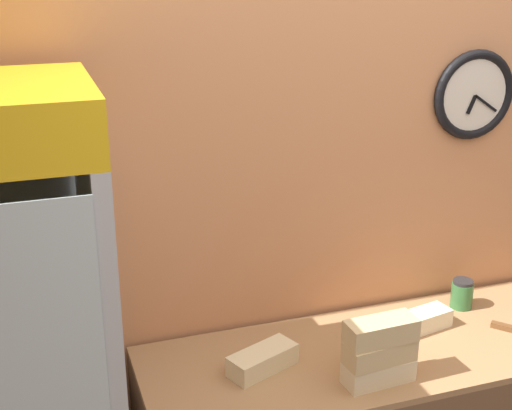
{
  "coord_description": "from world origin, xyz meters",
  "views": [
    {
      "loc": [
        -1.2,
        -1.16,
        2.32
      ],
      "look_at": [
        -0.48,
        0.96,
        1.49
      ],
      "focal_mm": 50.0,
      "sensor_mm": 36.0,
      "label": 1
    }
  ],
  "objects_px": {
    "sandwich_stack_middle": "(380,351)",
    "sandwich_flat_right": "(422,321)",
    "sandwich_stack_top": "(381,331)",
    "sandwich_flat_left": "(263,360)",
    "beverage_cooler": "(2,371)",
    "sandwich_stack_bottom": "(378,371)",
    "condiment_jar": "(462,294)"
  },
  "relations": [
    {
      "from": "sandwich_stack_top",
      "to": "condiment_jar",
      "type": "relative_size",
      "value": 2.05
    },
    {
      "from": "sandwich_stack_middle",
      "to": "sandwich_flat_right",
      "type": "xyz_separation_m",
      "value": [
        0.33,
        0.26,
        -0.08
      ]
    },
    {
      "from": "beverage_cooler",
      "to": "sandwich_stack_top",
      "type": "xyz_separation_m",
      "value": [
        1.2,
        -0.21,
        0.03
      ]
    },
    {
      "from": "sandwich_stack_bottom",
      "to": "sandwich_flat_left",
      "type": "bearing_deg",
      "value": 150.98
    },
    {
      "from": "sandwich_stack_bottom",
      "to": "condiment_jar",
      "type": "relative_size",
      "value": 2.08
    },
    {
      "from": "sandwich_flat_right",
      "to": "condiment_jar",
      "type": "relative_size",
      "value": 2.07
    },
    {
      "from": "sandwich_stack_top",
      "to": "sandwich_flat_left",
      "type": "relative_size",
      "value": 0.91
    },
    {
      "from": "sandwich_stack_middle",
      "to": "sandwich_stack_top",
      "type": "height_order",
      "value": "sandwich_stack_top"
    },
    {
      "from": "sandwich_stack_bottom",
      "to": "condiment_jar",
      "type": "xyz_separation_m",
      "value": [
        0.58,
        0.37,
        0.02
      ]
    },
    {
      "from": "sandwich_stack_middle",
      "to": "sandwich_flat_left",
      "type": "height_order",
      "value": "sandwich_stack_middle"
    },
    {
      "from": "sandwich_stack_middle",
      "to": "sandwich_stack_bottom",
      "type": "bearing_deg",
      "value": 0.0
    },
    {
      "from": "sandwich_flat_left",
      "to": "sandwich_stack_bottom",
      "type": "bearing_deg",
      "value": -29.02
    },
    {
      "from": "condiment_jar",
      "to": "sandwich_flat_left",
      "type": "bearing_deg",
      "value": -169.45
    },
    {
      "from": "beverage_cooler",
      "to": "sandwich_stack_middle",
      "type": "height_order",
      "value": "beverage_cooler"
    },
    {
      "from": "sandwich_flat_right",
      "to": "sandwich_stack_bottom",
      "type": "bearing_deg",
      "value": -141.36
    },
    {
      "from": "sandwich_flat_left",
      "to": "sandwich_flat_right",
      "type": "height_order",
      "value": "sandwich_flat_left"
    },
    {
      "from": "beverage_cooler",
      "to": "sandwich_stack_bottom",
      "type": "height_order",
      "value": "beverage_cooler"
    },
    {
      "from": "sandwich_stack_middle",
      "to": "condiment_jar",
      "type": "relative_size",
      "value": 2.09
    },
    {
      "from": "beverage_cooler",
      "to": "sandwich_stack_top",
      "type": "distance_m",
      "value": 1.22
    },
    {
      "from": "condiment_jar",
      "to": "sandwich_stack_top",
      "type": "bearing_deg",
      "value": -147.49
    },
    {
      "from": "sandwich_flat_left",
      "to": "sandwich_flat_right",
      "type": "distance_m",
      "value": 0.68
    },
    {
      "from": "sandwich_flat_left",
      "to": "beverage_cooler",
      "type": "bearing_deg",
      "value": 178.92
    },
    {
      "from": "beverage_cooler",
      "to": "sandwich_stack_bottom",
      "type": "bearing_deg",
      "value": -9.93
    },
    {
      "from": "sandwich_stack_top",
      "to": "sandwich_stack_bottom",
      "type": "bearing_deg",
      "value": 0.0
    },
    {
      "from": "beverage_cooler",
      "to": "sandwich_stack_middle",
      "type": "xyz_separation_m",
      "value": [
        1.2,
        -0.21,
        -0.05
      ]
    },
    {
      "from": "sandwich_flat_left",
      "to": "sandwich_flat_right",
      "type": "xyz_separation_m",
      "value": [
        0.68,
        0.07,
        -0.0
      ]
    },
    {
      "from": "sandwich_stack_top",
      "to": "sandwich_flat_left",
      "type": "height_order",
      "value": "sandwich_stack_top"
    },
    {
      "from": "sandwich_stack_top",
      "to": "condiment_jar",
      "type": "height_order",
      "value": "sandwich_stack_top"
    },
    {
      "from": "sandwich_flat_right",
      "to": "condiment_jar",
      "type": "distance_m",
      "value": 0.27
    },
    {
      "from": "sandwich_stack_top",
      "to": "sandwich_flat_left",
      "type": "bearing_deg",
      "value": 150.98
    },
    {
      "from": "sandwich_stack_bottom",
      "to": "sandwich_flat_left",
      "type": "relative_size",
      "value": 0.91
    },
    {
      "from": "sandwich_stack_middle",
      "to": "sandwich_flat_right",
      "type": "bearing_deg",
      "value": 38.64
    }
  ]
}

